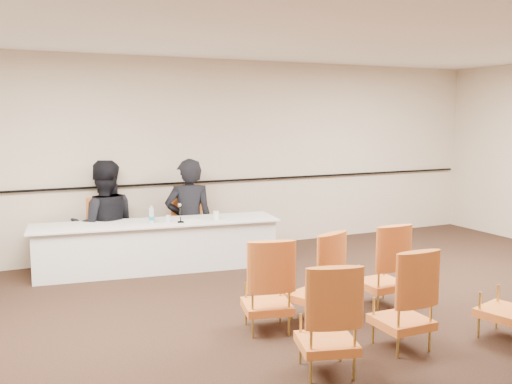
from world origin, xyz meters
The scene contains 20 objects.
floor centered at (0.00, 0.00, 0.00)m, with size 10.00×10.00×0.00m, color black.
ceiling centered at (0.00, 0.00, 3.00)m, with size 10.00×10.00×0.00m, color white.
wall_back centered at (0.00, 4.00, 1.50)m, with size 10.00×0.04×3.00m, color beige.
wall_rail centered at (0.00, 3.96, 1.10)m, with size 9.80×0.04×0.03m, color black.
panel_table centered at (-1.15, 3.17, 0.34)m, with size 3.36×0.79×0.67m, color silver, non-canonical shape.
panelist_main centered at (-0.53, 3.61, 0.52)m, with size 0.71×0.47×1.96m, color black.
panelist_main_chair centered at (-0.53, 3.61, 0.47)m, with size 0.50×0.50×0.95m, color orange, non-canonical shape.
panelist_second centered at (-1.76, 3.77, 0.53)m, with size 0.94×0.73×1.94m, color black.
panelist_second_chair centered at (-1.76, 3.77, 0.47)m, with size 0.50×0.50×0.95m, color orange, non-canonical shape.
papers centered at (-0.71, 3.07, 0.67)m, with size 0.30×0.22×0.00m, color white.
microphone centered at (-0.86, 2.98, 0.80)m, with size 0.09×0.18×0.25m, color black, non-canonical shape.
water_bottle centered at (-1.24, 3.11, 0.79)m, with size 0.07×0.07×0.24m, color teal, non-canonical shape.
drinking_glass centered at (-1.01, 3.09, 0.72)m, with size 0.06×0.06×0.10m, color silver.
coffee_cup centered at (-0.35, 2.98, 0.73)m, with size 0.08×0.08×0.12m, color white.
aud_chair_front_left centered at (-0.77, 0.49, 0.47)m, with size 0.50×0.50×0.95m, color orange, non-canonical shape.
aud_chair_front_mid centered at (-0.18, 0.54, 0.47)m, with size 0.50×0.50×0.95m, color orange, non-canonical shape.
aud_chair_front_right centered at (0.72, 0.61, 0.47)m, with size 0.50×0.50×0.95m, color orange, non-canonical shape.
aud_chair_back_left centered at (-0.74, -0.56, 0.47)m, with size 0.50×0.50×0.95m, color orange, non-canonical shape.
aud_chair_back_mid centered at (0.15, -0.43, 0.47)m, with size 0.50×0.50×0.95m, color orange, non-canonical shape.
aud_chair_back_right centered at (1.22, -0.67, 0.47)m, with size 0.50×0.50×0.95m, color orange, non-canonical shape.
Camera 1 is at (-3.19, -4.41, 2.12)m, focal length 40.00 mm.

